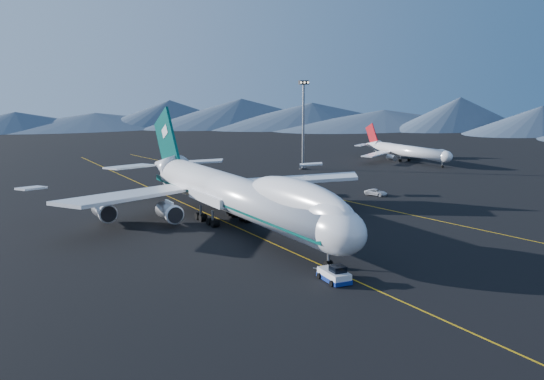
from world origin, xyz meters
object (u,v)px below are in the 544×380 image
pushback_tug (334,276)px  floodlight_mast (303,125)px  boeing_747 (237,194)px  service_van (376,192)px  second_jet (406,151)px

pushback_tug → floodlight_mast: bearing=65.4°
pushback_tug → floodlight_mast: 97.02m
boeing_747 → floodlight_mast: floodlight_mast is taller
boeing_747 → pushback_tug: size_ratio=13.96×
service_van → floodlight_mast: bearing=56.6°
second_jet → service_van: (-44.14, -38.25, -2.58)m
boeing_747 → floodlight_mast: size_ratio=2.93×
pushback_tug → service_van: 58.96m
boeing_747 → second_jet: size_ratio=1.91×
boeing_747 → service_van: size_ratio=14.68×
boeing_747 → floodlight_mast: (47.44, 51.21, 6.69)m
floodlight_mast → second_jet: bearing=-4.2°
pushback_tug → service_van: size_ratio=1.05×
boeing_747 → service_van: bearing=14.6°
second_jet → service_van: second_jet is taller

